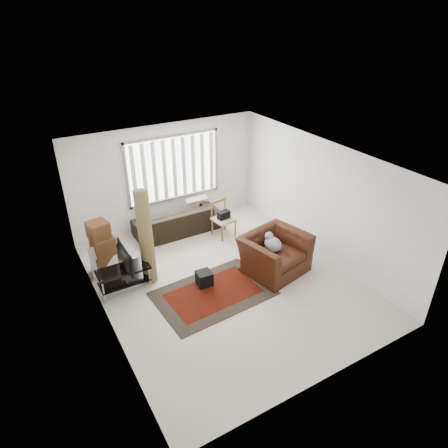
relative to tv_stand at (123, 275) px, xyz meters
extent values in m
plane|color=beige|center=(1.95, -0.78, -0.38)|extent=(6.00, 6.00, 0.00)
cube|color=white|center=(1.95, -0.78, 2.32)|extent=(5.00, 6.00, 0.02)
cube|color=white|center=(1.95, 2.22, 0.97)|extent=(5.00, 0.02, 2.70)
cube|color=white|center=(1.95, -3.78, 0.97)|extent=(5.00, 0.02, 2.70)
cube|color=white|center=(-0.55, -0.78, 0.97)|extent=(0.02, 6.00, 2.70)
cube|color=white|center=(4.45, -0.78, 0.97)|extent=(0.02, 6.00, 2.70)
cube|color=white|center=(2.15, 2.20, 1.17)|extent=(2.40, 0.01, 1.60)
cube|color=gray|center=(2.15, 2.18, 1.17)|extent=(2.52, 0.06, 1.72)
cube|color=white|center=(2.15, 2.14, 1.17)|extent=(2.40, 0.02, 1.55)
cube|color=black|center=(1.52, -1.03, -0.37)|extent=(2.40, 1.68, 0.02)
cube|color=#420E05|center=(1.52, -1.03, -0.36)|extent=(1.89, 1.17, 0.00)
cube|color=black|center=(0.00, 0.00, 0.13)|extent=(1.06, 0.48, 0.04)
cube|color=black|center=(0.00, 0.00, -0.17)|extent=(1.01, 0.44, 0.03)
cylinder|color=#B2B2B7|center=(-0.48, -0.20, -0.12)|extent=(0.03, 0.03, 0.53)
cylinder|color=#B2B2B7|center=(0.48, -0.20, -0.12)|extent=(0.03, 0.03, 0.53)
cylinder|color=#B2B2B7|center=(-0.48, 0.20, -0.12)|extent=(0.03, 0.03, 0.53)
cylinder|color=#B2B2B7|center=(0.48, 0.20, -0.12)|extent=(0.03, 0.03, 0.53)
imported|color=black|center=(0.00, 0.00, 0.39)|extent=(0.11, 0.86, 0.49)
cube|color=black|center=(1.49, -0.68, -0.21)|extent=(0.33, 0.33, 0.30)
cube|color=#55351B|center=(-0.16, 0.89, -0.16)|extent=(0.57, 0.53, 0.45)
cube|color=#55351B|center=(-0.14, 0.86, 0.27)|extent=(0.52, 0.48, 0.40)
cube|color=#55351B|center=(-0.18, 0.91, 0.65)|extent=(0.47, 0.47, 0.36)
cube|color=silver|center=(-0.20, 0.72, -0.02)|extent=(0.58, 0.28, 0.72)
cylinder|color=brown|center=(0.61, 0.20, 0.62)|extent=(0.43, 0.67, 2.01)
imported|color=black|center=(1.95, 1.67, 0.05)|extent=(2.23, 0.97, 0.86)
cube|color=#988364|center=(2.88, 0.91, 0.08)|extent=(0.56, 0.56, 0.05)
cylinder|color=brown|center=(2.71, 0.68, -0.15)|extent=(0.04, 0.04, 0.46)
cylinder|color=brown|center=(3.12, 0.73, -0.15)|extent=(0.04, 0.04, 0.46)
cylinder|color=brown|center=(2.65, 1.09, -0.15)|extent=(0.04, 0.04, 0.46)
cylinder|color=brown|center=(3.06, 1.14, -0.15)|extent=(0.04, 0.04, 0.46)
cube|color=brown|center=(2.85, 1.13, 0.51)|extent=(0.47, 0.10, 0.06)
cube|color=brown|center=(2.65, 1.10, 0.31)|extent=(0.05, 0.05, 0.46)
cube|color=brown|center=(3.06, 1.15, 0.31)|extent=(0.05, 0.05, 0.46)
cube|color=black|center=(2.88, 0.91, 0.21)|extent=(0.33, 0.22, 0.20)
imported|color=#36160B|center=(3.08, -0.96, 0.11)|extent=(1.55, 1.42, 0.99)
ellipsoid|color=#59595B|center=(3.08, -0.96, 0.26)|extent=(0.34, 0.40, 0.24)
sphere|color=#59595B|center=(3.04, -0.78, 0.41)|extent=(0.19, 0.19, 0.19)
camera|label=1|loc=(-1.53, -6.73, 4.83)|focal=32.00mm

